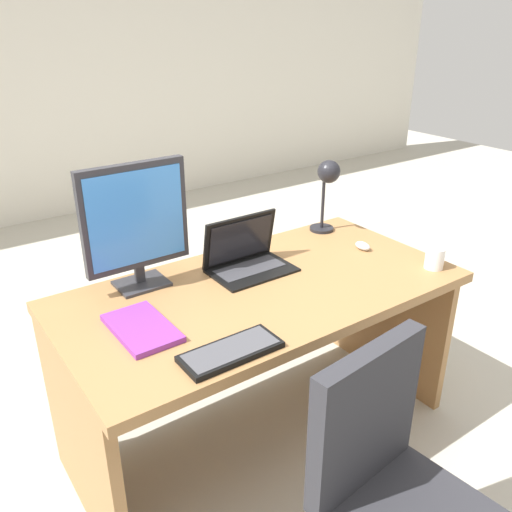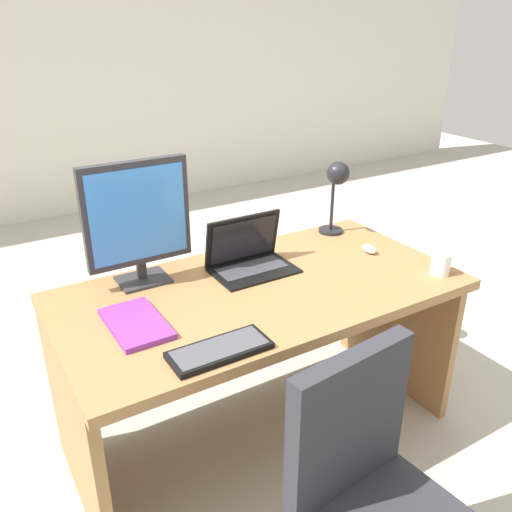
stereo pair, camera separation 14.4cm
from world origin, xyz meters
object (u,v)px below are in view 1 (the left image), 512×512
at_px(monitor, 136,221).
at_px(coffee_mug, 435,258).
at_px(desk, 255,326).
at_px(desk_lamp, 328,181).
at_px(keyboard, 231,351).
at_px(laptop, 245,253).
at_px(mouse, 363,246).
at_px(book, 142,328).

bearing_deg(monitor, coffee_mug, -27.86).
distance_m(desk, desk_lamp, 0.81).
bearing_deg(desk_lamp, keyboard, -147.14).
distance_m(desk, laptop, 0.31).
height_order(laptop, desk_lamp, desk_lamp).
relative_size(laptop, keyboard, 1.04).
bearing_deg(monitor, keyboard, -86.95).
bearing_deg(laptop, desk_lamp, 11.31).
bearing_deg(laptop, monitor, 166.32).
relative_size(keyboard, mouse, 4.08).
bearing_deg(coffee_mug, mouse, 109.00).
bearing_deg(monitor, desk, -32.64).
height_order(mouse, coffee_mug, coffee_mug).
height_order(desk_lamp, book, desk_lamp).
xyz_separation_m(laptop, mouse, (0.55, -0.16, -0.05)).
height_order(monitor, book, monitor).
height_order(book, coffee_mug, coffee_mug).
xyz_separation_m(laptop, coffee_mug, (0.66, -0.47, -0.02)).
bearing_deg(coffee_mug, book, 168.10).
xyz_separation_m(desk_lamp, book, (-1.14, -0.32, -0.25)).
xyz_separation_m(desk, keyboard, (-0.35, -0.37, 0.22)).
height_order(desk, desk_lamp, desk_lamp).
distance_m(mouse, desk_lamp, 0.36).
bearing_deg(mouse, desk_lamp, 88.35).
height_order(monitor, keyboard, monitor).
bearing_deg(monitor, book, -114.27).
bearing_deg(book, mouse, 2.82).
xyz_separation_m(keyboard, book, (-0.18, 0.30, -0.00)).
bearing_deg(mouse, keyboard, -159.74).
height_order(monitor, coffee_mug, monitor).
distance_m(laptop, desk_lamp, 0.60).
bearing_deg(desk_lamp, monitor, -179.62).
bearing_deg(laptop, coffee_mug, -35.57).
distance_m(monitor, desk_lamp, 0.99).
xyz_separation_m(mouse, desk_lamp, (0.01, 0.27, 0.24)).
bearing_deg(desk, desk_lamp, 22.78).
bearing_deg(mouse, coffee_mug, -71.00).
xyz_separation_m(monitor, mouse, (0.99, -0.26, -0.26)).
relative_size(mouse, desk_lamp, 0.23).
xyz_separation_m(mouse, coffee_mug, (0.11, -0.32, 0.03)).
bearing_deg(coffee_mug, laptop, 144.43).
bearing_deg(mouse, desk, 178.64).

